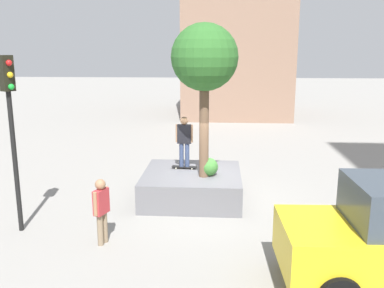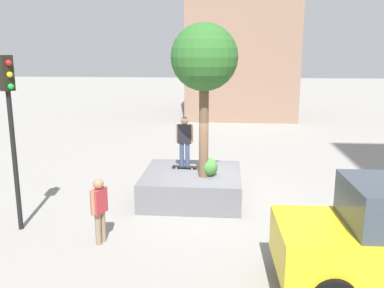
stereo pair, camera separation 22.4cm
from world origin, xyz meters
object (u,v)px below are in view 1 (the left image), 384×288
planter_ledge (192,185)px  plaza_tree (204,59)px  skateboard (184,167)px  pedestrian_crossing (101,207)px  traffic_light_corner (11,114)px  skateboarder (184,138)px

planter_ledge → plaza_tree: plaza_tree is taller
planter_ledge → skateboard: size_ratio=3.68×
plaza_tree → pedestrian_crossing: plaza_tree is taller
plaza_tree → traffic_light_corner: 5.31m
planter_ledge → traffic_light_corner: bearing=32.0°
planter_ledge → skateboard: (0.27, -0.39, 0.49)m
plaza_tree → skateboarder: (0.65, -0.79, -2.45)m
skateboard → traffic_light_corner: size_ratio=0.18×
plaza_tree → pedestrian_crossing: size_ratio=2.76×
planter_ledge → plaza_tree: bearing=133.6°
planter_ledge → plaza_tree: size_ratio=0.67×
skateboarder → traffic_light_corner: 5.15m
planter_ledge → skateboarder: (0.27, -0.39, 1.43)m
skateboard → pedestrian_crossing: 4.01m
traffic_light_corner → pedestrian_crossing: traffic_light_corner is taller
pedestrian_crossing → planter_ledge: bearing=-120.7°
skateboarder → skateboard: bearing=-18.4°
plaza_tree → skateboard: size_ratio=5.49×
skateboard → skateboarder: bearing=161.6°
skateboard → traffic_light_corner: traffic_light_corner is taller
skateboard → plaza_tree: bearing=129.5°
planter_ledge → skateboarder: skateboarder is taller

